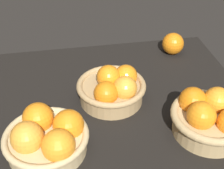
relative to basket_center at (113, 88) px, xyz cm
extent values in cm
cube|color=black|center=(0.18, -0.92, -6.27)|extent=(84.00, 72.00, 3.00)
cylinder|color=tan|center=(-0.43, 0.53, -2.03)|extent=(19.21, 19.21, 5.46)
torus|color=tan|center=(-0.43, 0.53, 0.70)|extent=(21.04, 21.04, 1.84)
sphere|color=orange|center=(-1.08, 1.58, 3.27)|extent=(7.12, 7.12, 7.12)
sphere|color=#F49E33|center=(2.88, -3.60, 2.36)|extent=(7.12, 7.12, 7.12)
sphere|color=orange|center=(-2.84, -4.63, 1.96)|extent=(7.12, 7.12, 7.12)
sphere|color=orange|center=(4.43, 2.49, 2.19)|extent=(7.12, 7.12, 7.12)
cylinder|color=tan|center=(23.17, -18.01, -1.84)|extent=(19.38, 19.38, 5.85)
torus|color=tan|center=(23.17, -18.01, 1.09)|extent=(21.55, 21.55, 2.16)
sphere|color=orange|center=(26.27, -14.30, 2.83)|extent=(7.61, 7.61, 7.61)
sphere|color=orange|center=(19.46, -19.55, 3.04)|extent=(7.61, 7.61, 7.61)
sphere|color=orange|center=(19.73, -13.05, 2.77)|extent=(7.61, 7.61, 7.61)
cylinder|color=tan|center=(-20.20, -16.97, -2.31)|extent=(20.10, 20.10, 4.92)
torus|color=tan|center=(-20.20, -16.97, 0.15)|extent=(21.80, 21.80, 1.70)
sphere|color=orange|center=(-14.30, -15.23, 1.41)|extent=(8.13, 8.13, 8.13)
sphere|color=#F49E33|center=(-24.44, -18.59, 2.11)|extent=(8.13, 8.13, 8.13)
sphere|color=orange|center=(-21.87, -11.81, 1.99)|extent=(8.13, 8.13, 8.13)
sphere|color=orange|center=(-17.11, -22.32, 1.78)|extent=(8.13, 8.13, 8.13)
sphere|color=orange|center=(27.31, 24.37, -0.70)|extent=(8.13, 8.13, 8.13)
camera|label=1|loc=(-14.08, -76.45, 58.11)|focal=51.75mm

